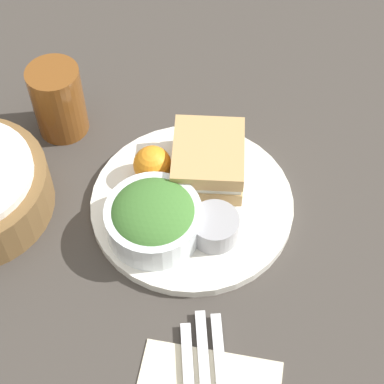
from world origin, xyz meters
name	(u,v)px	position (x,y,z in m)	size (l,w,h in m)	color
ground_plane	(192,207)	(0.00, 0.00, 0.00)	(4.00, 4.00, 0.00)	#3D3833
plate	(192,204)	(0.00, 0.00, 0.01)	(0.27, 0.27, 0.01)	white
sandwich	(208,160)	(0.05, -0.01, 0.04)	(0.12, 0.11, 0.05)	tan
salad_bowl	(154,218)	(-0.05, 0.04, 0.04)	(0.12, 0.12, 0.06)	white
dressing_cup	(215,227)	(-0.05, -0.04, 0.03)	(0.06, 0.06, 0.03)	#99999E
orange_wedge	(152,165)	(0.03, 0.06, 0.04)	(0.05, 0.05, 0.05)	orange
drink_glass	(58,101)	(0.11, 0.21, 0.05)	(0.07, 0.07, 0.11)	brown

